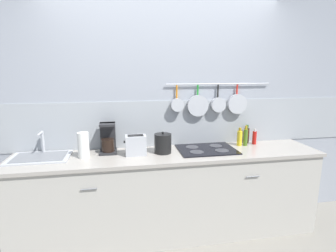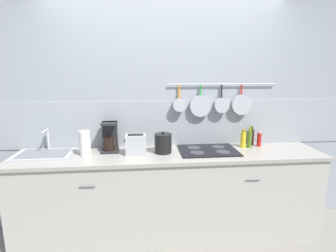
{
  "view_description": "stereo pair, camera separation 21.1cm",
  "coord_description": "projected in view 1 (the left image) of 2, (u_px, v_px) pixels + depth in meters",
  "views": [
    {
      "loc": [
        -0.48,
        -2.52,
        1.75
      ],
      "look_at": [
        -0.02,
        0.0,
        1.2
      ],
      "focal_mm": 28.0,
      "sensor_mm": 36.0,
      "label": 1
    },
    {
      "loc": [
        -0.27,
        -2.55,
        1.75
      ],
      "look_at": [
        -0.02,
        0.0,
        1.2
      ],
      "focal_mm": 28.0,
      "sensor_mm": 36.0,
      "label": 2
    }
  ],
  "objects": [
    {
      "name": "bottle_sesame_oil",
      "position": [
        247.0,
        135.0,
        3.06
      ],
      "size": [
        0.06,
        0.06,
        0.21
      ],
      "color": "#33140F",
      "rests_on": "countertop"
    },
    {
      "name": "wall_back",
      "position": [
        165.0,
        114.0,
        2.93
      ],
      "size": [
        7.2,
        0.15,
        2.6
      ],
      "color": "#999EA8",
      "rests_on": "ground_plane"
    },
    {
      "name": "countertop",
      "position": [
        170.0,
        155.0,
        2.69
      ],
      "size": [
        3.17,
        0.59,
        0.03
      ],
      "color": "#A59E93",
      "rests_on": "cabinet_base"
    },
    {
      "name": "ground_plane",
      "position": [
        170.0,
        233.0,
        2.87
      ],
      "size": [
        12.0,
        12.0,
        0.0
      ],
      "primitive_type": "plane",
      "color": "gray"
    },
    {
      "name": "toaster",
      "position": [
        136.0,
        145.0,
        2.63
      ],
      "size": [
        0.22,
        0.14,
        0.2
      ],
      "color": "#B7BABF",
      "rests_on": "countertop"
    },
    {
      "name": "sink_basin",
      "position": [
        40.0,
        156.0,
        2.54
      ],
      "size": [
        0.56,
        0.38,
        0.24
      ],
      "color": "#B7BABF",
      "rests_on": "countertop"
    },
    {
      "name": "bottle_vinegar",
      "position": [
        240.0,
        138.0,
        2.96
      ],
      "size": [
        0.06,
        0.06,
        0.2
      ],
      "color": "yellow",
      "rests_on": "countertop"
    },
    {
      "name": "cabinet_base",
      "position": [
        170.0,
        196.0,
        2.78
      ],
      "size": [
        3.13,
        0.56,
        0.88
      ],
      "color": "#B7B2A8",
      "rests_on": "ground_plane"
    },
    {
      "name": "paper_towel_roll",
      "position": [
        83.0,
        145.0,
        2.54
      ],
      "size": [
        0.11,
        0.11,
        0.25
      ],
      "color": "white",
      "rests_on": "countertop"
    },
    {
      "name": "cooktop",
      "position": [
        207.0,
        149.0,
        2.81
      ],
      "size": [
        0.61,
        0.45,
        0.01
      ],
      "color": "black",
      "rests_on": "countertop"
    },
    {
      "name": "kettle",
      "position": [
        163.0,
        143.0,
        2.69
      ],
      "size": [
        0.18,
        0.18,
        0.22
      ],
      "color": "black",
      "rests_on": "countertop"
    },
    {
      "name": "bottle_hot_sauce",
      "position": [
        254.0,
        137.0,
        3.01
      ],
      "size": [
        0.05,
        0.05,
        0.18
      ],
      "color": "red",
      "rests_on": "countertop"
    },
    {
      "name": "coffee_maker",
      "position": [
        108.0,
        140.0,
        2.71
      ],
      "size": [
        0.17,
        0.2,
        0.31
      ],
      "color": "#262628",
      "rests_on": "countertop"
    },
    {
      "name": "bottle_cooking_wine",
      "position": [
        246.0,
        137.0,
        2.95
      ],
      "size": [
        0.05,
        0.05,
        0.23
      ],
      "color": "#4C721E",
      "rests_on": "countertop"
    }
  ]
}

